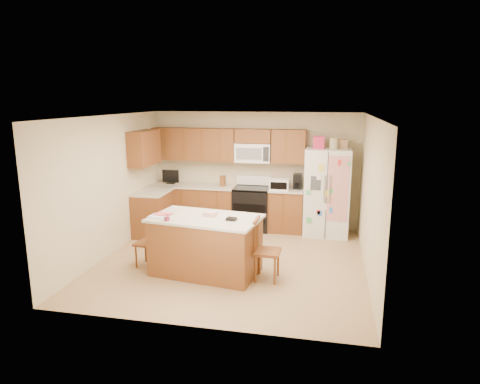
% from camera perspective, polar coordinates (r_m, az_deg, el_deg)
% --- Properties ---
extents(ground, '(4.50, 4.50, 0.00)m').
position_cam_1_polar(ground, '(7.58, -1.05, -9.16)').
color(ground, tan).
rests_on(ground, ground).
extents(room_shell, '(4.60, 4.60, 2.52)m').
position_cam_1_polar(room_shell, '(7.18, -1.10, 1.59)').
color(room_shell, beige).
rests_on(room_shell, ground).
extents(cabinetry, '(3.36, 1.56, 2.15)m').
position_cam_1_polar(cabinetry, '(9.23, -4.56, 0.67)').
color(cabinetry, brown).
rests_on(cabinetry, ground).
extents(stove, '(0.76, 0.65, 1.13)m').
position_cam_1_polar(stove, '(9.24, 1.60, -2.08)').
color(stove, black).
rests_on(stove, ground).
extents(refrigerator, '(0.90, 0.79, 2.04)m').
position_cam_1_polar(refrigerator, '(8.94, 11.50, 0.12)').
color(refrigerator, white).
rests_on(refrigerator, ground).
extents(island, '(1.84, 1.23, 1.03)m').
position_cam_1_polar(island, '(6.96, -4.58, -7.04)').
color(island, brown).
rests_on(island, ground).
extents(windsor_chair_left, '(0.40, 0.41, 0.87)m').
position_cam_1_polar(windsor_chair_left, '(7.39, -12.11, -6.63)').
color(windsor_chair_left, brown).
rests_on(windsor_chair_left, ground).
extents(windsor_chair_back, '(0.44, 0.42, 0.89)m').
position_cam_1_polar(windsor_chair_back, '(7.62, -2.62, -5.70)').
color(windsor_chair_back, brown).
rests_on(windsor_chair_back, ground).
extents(windsor_chair_right, '(0.41, 0.43, 0.98)m').
position_cam_1_polar(windsor_chair_right, '(6.72, 3.41, -7.86)').
color(windsor_chair_right, brown).
rests_on(windsor_chair_right, ground).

